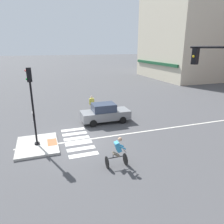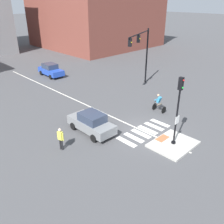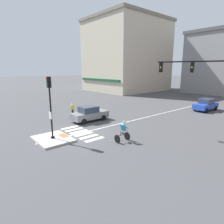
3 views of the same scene
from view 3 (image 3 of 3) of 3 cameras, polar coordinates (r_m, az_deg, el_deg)
ground_plane at (r=17.45m, az=-9.46°, el=-6.24°), size 300.00×300.00×0.00m
traffic_island at (r=16.37m, az=-17.23°, el=-7.67°), size 3.25×2.57×0.15m
tactile_pad_front at (r=16.69m, az=-14.28°, el=-6.80°), size 1.10×0.60×0.01m
signal_pole at (r=15.60m, az=-17.98°, el=2.81°), size 0.44×0.38×4.91m
crosswalk_stripe_a at (r=19.25m, az=-12.48°, el=-4.56°), size 0.44×1.80×0.01m
crosswalk_stripe_b at (r=18.54m, az=-11.25°, el=-5.17°), size 0.44×1.80×0.01m
crosswalk_stripe_c at (r=17.84m, az=-9.93°, el=-5.83°), size 0.44×1.80×0.01m
crosswalk_stripe_d at (r=17.15m, az=-8.50°, el=-6.54°), size 0.44×1.80×0.01m
crosswalk_stripe_e at (r=16.47m, az=-6.95°, el=-7.30°), size 0.44×1.80×0.01m
crosswalk_stripe_f at (r=15.82m, az=-5.26°, el=-8.13°), size 0.44×1.80×0.01m
lane_centre_line at (r=23.87m, az=11.64°, el=-1.17°), size 0.14×28.00×0.01m
traffic_light_mast at (r=16.67m, az=27.28°, el=7.64°), size 5.88×2.43×6.45m
building_far_block at (r=53.12m, az=4.34°, el=16.41°), size 17.09×18.59×18.17m
car_grey_westbound_near at (r=21.17m, az=-6.75°, el=-0.51°), size 1.87×4.11×1.64m
car_blue_eastbound_distant at (r=29.40m, az=26.23°, el=1.97°), size 1.95×4.15×1.64m
cyclist at (r=15.09m, az=3.29°, el=-5.63°), size 0.67×1.10×1.68m
pedestrian_at_curb_left at (r=23.53m, az=-11.72°, el=1.07°), size 0.30×0.54×1.67m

